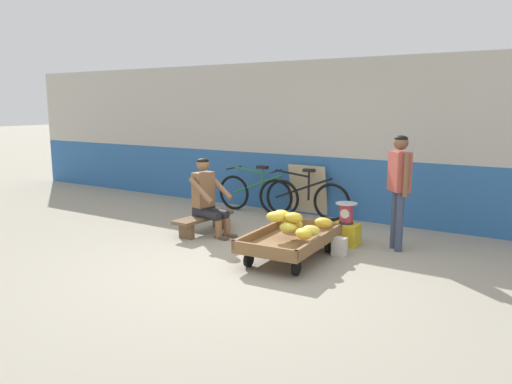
{
  "coord_description": "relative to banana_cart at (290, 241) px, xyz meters",
  "views": [
    {
      "loc": [
        3.15,
        -4.6,
        1.92
      ],
      "look_at": [
        -0.42,
        0.98,
        0.75
      ],
      "focal_mm": 34.77,
      "sensor_mm": 36.0,
      "label": 1
    }
  ],
  "objects": [
    {
      "name": "back_wall",
      "position": [
        -0.28,
        2.62,
        1.09
      ],
      "size": [
        16.0,
        0.3,
        2.67
      ],
      "color": "#2D609E",
      "rests_on": "ground"
    },
    {
      "name": "low_bench",
      "position": [
        -1.73,
        0.44,
        -0.04
      ],
      "size": [
        0.34,
        1.11,
        0.27
      ],
      "color": "brown",
      "rests_on": "ground"
    },
    {
      "name": "bicycle_far_left",
      "position": [
        -0.94,
        2.15,
        0.11
      ],
      "size": [
        1.66,
        0.48,
        0.86
      ],
      "color": "black",
      "rests_on": "ground"
    },
    {
      "name": "banana_pile",
      "position": [
        0.03,
        0.06,
        0.22
      ],
      "size": [
        0.87,
        0.87,
        0.25
      ],
      "color": "yellow",
      "rests_on": "banana_cart"
    },
    {
      "name": "shopping_bag",
      "position": [
        0.45,
        0.49,
        -0.12
      ],
      "size": [
        0.18,
        0.12,
        0.24
      ],
      "primitive_type": "cube",
      "color": "silver",
      "rests_on": "ground"
    },
    {
      "name": "ground_plane",
      "position": [
        -0.28,
        -0.68,
        -0.24
      ],
      "size": [
        80.0,
        80.0,
        0.0
      ],
      "primitive_type": "plane",
      "color": "gray"
    },
    {
      "name": "bicycle_near_left",
      "position": [
        -1.82,
        2.09,
        0.11
      ],
      "size": [
        1.66,
        0.48,
        0.86
      ],
      "color": "black",
      "rests_on": "ground"
    },
    {
      "name": "plastic_crate",
      "position": [
        0.32,
        1.0,
        -0.09
      ],
      "size": [
        0.36,
        0.28,
        0.3
      ],
      "color": "gold",
      "rests_on": "ground"
    },
    {
      "name": "weighing_scale",
      "position": [
        0.32,
        1.0,
        0.21
      ],
      "size": [
        0.3,
        0.3,
        0.29
      ],
      "color": "#28282D",
      "rests_on": "plastic_crate"
    },
    {
      "name": "customer_adult",
      "position": [
        0.99,
        1.15,
        0.71
      ],
      "size": [
        0.36,
        0.39,
        1.53
      ],
      "color": "#38425B",
      "rests_on": "ground"
    },
    {
      "name": "sign_board",
      "position": [
        -0.97,
        2.4,
        0.2
      ],
      "size": [
        0.7,
        0.19,
        0.89
      ],
      "color": "#C6B289",
      "rests_on": "ground"
    },
    {
      "name": "vendor_seated",
      "position": [
        -1.65,
        0.43,
        0.33
      ],
      "size": [
        0.71,
        0.53,
        1.14
      ],
      "color": "brown",
      "rests_on": "ground"
    },
    {
      "name": "banana_cart",
      "position": [
        0.0,
        0.0,
        0.0
      ],
      "size": [
        0.92,
        1.49,
        0.36
      ],
      "color": "brown",
      "rests_on": "ground"
    }
  ]
}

